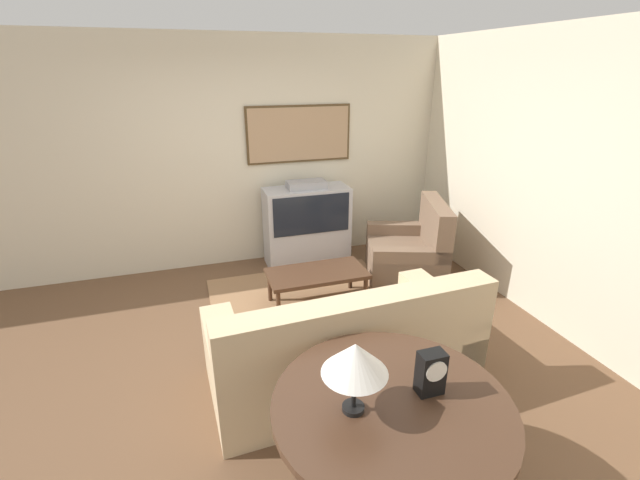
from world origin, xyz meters
name	(u,v)px	position (x,y,z in m)	size (l,w,h in m)	color
ground_plane	(278,356)	(0.00, 0.00, 0.00)	(12.00, 12.00, 0.00)	brown
wall_back	(236,156)	(0.01, 2.13, 1.35)	(12.00, 0.10, 2.70)	beige
wall_right	(550,182)	(2.63, 0.00, 1.35)	(0.06, 12.00, 2.70)	beige
area_rug	(306,301)	(0.49, 0.83, 0.01)	(1.97, 1.59, 0.01)	#99704C
tv	(307,225)	(0.79, 1.79, 0.50)	(1.04, 0.45, 1.07)	#B7B7BC
couch	(344,349)	(0.43, -0.48, 0.31)	(2.06, 1.04, 0.92)	#CCB289
armchair	(409,255)	(1.80, 0.99, 0.30)	(1.11, 1.20, 0.94)	brown
coffee_table	(317,275)	(0.59, 0.74, 0.34)	(1.01, 0.52, 0.38)	#472D1E
console_table	(392,412)	(0.27, -1.55, 0.71)	(1.22, 1.22, 0.78)	#472D1E
table_lamp	(355,360)	(0.06, -1.54, 1.08)	(0.32, 0.32, 0.39)	black
mantel_clock	(431,373)	(0.48, -1.54, 0.90)	(0.14, 0.10, 0.24)	black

